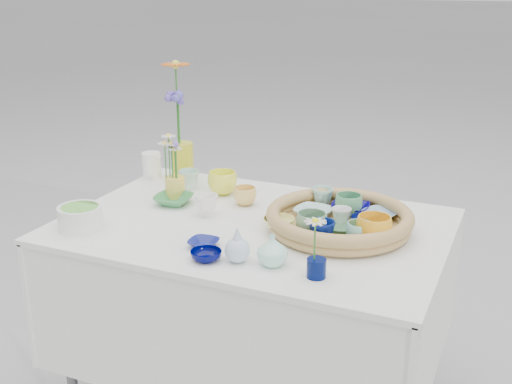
% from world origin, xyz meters
% --- Properties ---
extents(wicker_tray, '(0.47, 0.47, 0.08)m').
position_xyz_m(wicker_tray, '(0.28, 0.05, 0.80)').
color(wicker_tray, '#A17F4E').
rests_on(wicker_tray, display_table).
extents(tray_ceramic_0, '(0.13, 0.13, 0.03)m').
position_xyz_m(tray_ceramic_0, '(0.28, 0.19, 0.80)').
color(tray_ceramic_0, '#060368').
rests_on(tray_ceramic_0, wicker_tray).
extents(tray_ceramic_1, '(0.12, 0.12, 0.03)m').
position_xyz_m(tray_ceramic_1, '(0.36, 0.08, 0.80)').
color(tray_ceramic_1, '#070F4D').
rests_on(tray_ceramic_1, wicker_tray).
extents(tray_ceramic_2, '(0.12, 0.12, 0.09)m').
position_xyz_m(tray_ceramic_2, '(0.41, -0.04, 0.83)').
color(tray_ceramic_2, '#FFAC20').
rests_on(tray_ceramic_2, wicker_tray).
extents(tray_ceramic_3, '(0.12, 0.12, 0.03)m').
position_xyz_m(tray_ceramic_3, '(0.29, 0.00, 0.80)').
color(tray_ceramic_3, '#477F54').
rests_on(tray_ceramic_3, wicker_tray).
extents(tray_ceramic_4, '(0.10, 0.10, 0.08)m').
position_xyz_m(tray_ceramic_4, '(0.23, -0.07, 0.82)').
color(tray_ceramic_4, gray).
rests_on(tray_ceramic_4, wicker_tray).
extents(tray_ceramic_5, '(0.14, 0.14, 0.03)m').
position_xyz_m(tray_ceramic_5, '(0.18, 0.10, 0.80)').
color(tray_ceramic_5, '#A9D1CA').
rests_on(tray_ceramic_5, wicker_tray).
extents(tray_ceramic_6, '(0.08, 0.08, 0.07)m').
position_xyz_m(tray_ceramic_6, '(0.17, 0.20, 0.82)').
color(tray_ceramic_6, '#A2CDBF').
rests_on(tray_ceramic_6, wicker_tray).
extents(tray_ceramic_7, '(0.07, 0.07, 0.06)m').
position_xyz_m(tray_ceramic_7, '(0.28, 0.06, 0.81)').
color(tray_ceramic_7, white).
rests_on(tray_ceramic_7, wicker_tray).
extents(tray_ceramic_8, '(0.14, 0.14, 0.03)m').
position_xyz_m(tray_ceramic_8, '(0.38, 0.17, 0.80)').
color(tray_ceramic_8, '#8EB3D3').
rests_on(tray_ceramic_8, wicker_tray).
extents(tray_ceramic_9, '(0.09, 0.09, 0.07)m').
position_xyz_m(tray_ceramic_9, '(0.27, -0.11, 0.82)').
color(tray_ceramic_9, '#041560').
rests_on(tray_ceramic_9, wicker_tray).
extents(tray_ceramic_10, '(0.12, 0.12, 0.03)m').
position_xyz_m(tray_ceramic_10, '(0.11, -0.04, 0.80)').
color(tray_ceramic_10, '#FBFF92').
rests_on(tray_ceramic_10, wicker_tray).
extents(tray_ceramic_11, '(0.10, 0.10, 0.06)m').
position_xyz_m(tray_ceramic_11, '(0.37, -0.05, 0.81)').
color(tray_ceramic_11, '#8EDBCA').
rests_on(tray_ceramic_11, wicker_tray).
extents(tray_ceramic_12, '(0.10, 0.10, 0.07)m').
position_xyz_m(tray_ceramic_12, '(0.28, 0.16, 0.82)').
color(tray_ceramic_12, '#54A06B').
rests_on(tray_ceramic_12, wicker_tray).
extents(loose_ceramic_0, '(0.13, 0.13, 0.09)m').
position_xyz_m(loose_ceramic_0, '(-0.23, 0.23, 0.81)').
color(loose_ceramic_0, '#F8FD41').
rests_on(loose_ceramic_0, display_table).
extents(loose_ceramic_1, '(0.11, 0.11, 0.07)m').
position_xyz_m(loose_ceramic_1, '(-0.10, 0.16, 0.80)').
color(loose_ceramic_1, '#F4C863').
rests_on(loose_ceramic_1, display_table).
extents(loose_ceramic_2, '(0.15, 0.15, 0.03)m').
position_xyz_m(loose_ceramic_2, '(-0.34, 0.06, 0.78)').
color(loose_ceramic_2, '#3B8F4F').
rests_on(loose_ceramic_2, display_table).
extents(loose_ceramic_3, '(0.08, 0.08, 0.07)m').
position_xyz_m(loose_ceramic_3, '(-0.18, 0.01, 0.80)').
color(loose_ceramic_3, white).
rests_on(loose_ceramic_3, display_table).
extents(loose_ceramic_4, '(0.09, 0.09, 0.02)m').
position_xyz_m(loose_ceramic_4, '(-0.06, -0.24, 0.78)').
color(loose_ceramic_4, navy).
rests_on(loose_ceramic_4, display_table).
extents(loose_ceramic_5, '(0.09, 0.09, 0.07)m').
position_xyz_m(loose_ceramic_5, '(-0.38, 0.23, 0.80)').
color(loose_ceramic_5, '#B0D9C9').
rests_on(loose_ceramic_5, display_table).
extents(loose_ceramic_6, '(0.09, 0.09, 0.03)m').
position_xyz_m(loose_ceramic_6, '(-0.01, -0.32, 0.78)').
color(loose_ceramic_6, '#000345').
rests_on(loose_ceramic_6, display_table).
extents(fluted_bowl, '(0.16, 0.16, 0.08)m').
position_xyz_m(fluted_bowl, '(-0.50, -0.27, 0.80)').
color(fluted_bowl, white).
rests_on(fluted_bowl, display_table).
extents(bud_vase_paleblue, '(0.08, 0.08, 0.11)m').
position_xyz_m(bud_vase_paleblue, '(0.08, -0.29, 0.82)').
color(bud_vase_paleblue, silver).
rests_on(bud_vase_paleblue, display_table).
extents(bud_vase_seafoam, '(0.11, 0.11, 0.09)m').
position_xyz_m(bud_vase_seafoam, '(0.18, -0.27, 0.81)').
color(bud_vase_seafoam, '#ADEED8').
rests_on(bud_vase_seafoam, display_table).
extents(bud_vase_cobalt, '(0.06, 0.06, 0.05)m').
position_xyz_m(bud_vase_cobalt, '(0.32, -0.29, 0.79)').
color(bud_vase_cobalt, '#000B40').
rests_on(bud_vase_cobalt, display_table).
extents(single_daisy, '(0.09, 0.09, 0.13)m').
position_xyz_m(single_daisy, '(0.31, -0.30, 0.87)').
color(single_daisy, silver).
rests_on(single_daisy, bud_vase_cobalt).
extents(tall_vase_yellow, '(0.09, 0.09, 0.16)m').
position_xyz_m(tall_vase_yellow, '(-0.44, 0.30, 0.85)').
color(tall_vase_yellow, gold).
rests_on(tall_vase_yellow, display_table).
extents(gerbera, '(0.13, 0.13, 0.32)m').
position_xyz_m(gerbera, '(-0.45, 0.30, 1.08)').
color(gerbera, orange).
rests_on(gerbera, tall_vase_yellow).
extents(hydrangea, '(0.09, 0.09, 0.25)m').
position_xyz_m(hydrangea, '(-0.44, 0.29, 1.02)').
color(hydrangea, '#604AB1').
rests_on(hydrangea, tall_vase_yellow).
extents(white_pitcher, '(0.13, 0.10, 0.10)m').
position_xyz_m(white_pitcher, '(-0.59, 0.30, 0.82)').
color(white_pitcher, white).
rests_on(white_pitcher, display_table).
extents(daisy_cup, '(0.10, 0.10, 0.08)m').
position_xyz_m(daisy_cup, '(-0.37, 0.12, 0.80)').
color(daisy_cup, '#F8D051').
rests_on(daisy_cup, display_table).
extents(daisy_posy, '(0.10, 0.10, 0.16)m').
position_xyz_m(daisy_posy, '(-0.38, 0.13, 0.92)').
color(daisy_posy, white).
rests_on(daisy_posy, daisy_cup).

